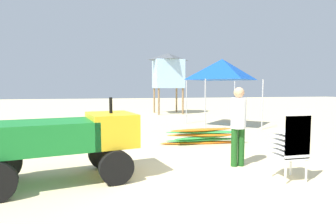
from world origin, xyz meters
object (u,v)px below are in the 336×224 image
(lifeguard_near_center, at_px, (238,121))
(traffic_cone_near, at_px, (41,131))
(traffic_cone_far, at_px, (49,143))
(surfboard_pile, at_px, (203,136))
(popup_canopy, at_px, (222,70))
(utility_cart, at_px, (67,138))
(lifeguard_tower, at_px, (168,71))
(stacked_plastic_chairs, at_px, (293,140))

(lifeguard_near_center, height_order, traffic_cone_near, lifeguard_near_center)
(traffic_cone_near, distance_m, traffic_cone_far, 2.40)
(traffic_cone_far, bearing_deg, traffic_cone_near, 106.41)
(surfboard_pile, height_order, popup_canopy, popup_canopy)
(utility_cart, xyz_separation_m, traffic_cone_near, (-1.40, 4.65, -0.55))
(lifeguard_tower, bearing_deg, stacked_plastic_chairs, -93.67)
(surfboard_pile, relative_size, lifeguard_near_center, 1.52)
(utility_cart, height_order, lifeguard_near_center, lifeguard_near_center)
(popup_canopy, height_order, traffic_cone_far, popup_canopy)
(utility_cart, xyz_separation_m, lifeguard_near_center, (3.44, 0.18, 0.19))
(popup_canopy, bearing_deg, stacked_plastic_chairs, -104.00)
(lifeguard_near_center, bearing_deg, stacked_plastic_chairs, -66.31)
(lifeguard_tower, bearing_deg, popup_canopy, -82.40)
(stacked_plastic_chairs, bearing_deg, surfboard_pile, 96.27)
(utility_cart, height_order, traffic_cone_near, utility_cart)
(surfboard_pile, bearing_deg, traffic_cone_near, 157.18)
(popup_canopy, xyz_separation_m, traffic_cone_near, (-7.06, -1.35, -2.23))
(utility_cart, distance_m, stacked_plastic_chairs, 4.04)
(surfboard_pile, distance_m, popup_canopy, 4.60)
(stacked_plastic_chairs, xyz_separation_m, traffic_cone_far, (-4.65, 3.29, -0.49))
(stacked_plastic_chairs, distance_m, lifeguard_tower, 13.61)
(lifeguard_near_center, distance_m, popup_canopy, 6.40)
(stacked_plastic_chairs, distance_m, traffic_cone_near, 7.74)
(surfboard_pile, xyz_separation_m, traffic_cone_near, (-4.95, 2.08, -0.00))
(lifeguard_tower, bearing_deg, utility_cart, -111.00)
(lifeguard_near_center, relative_size, lifeguard_tower, 0.43)
(traffic_cone_far, bearing_deg, lifeguard_near_center, -27.57)
(lifeguard_tower, relative_size, traffic_cone_far, 7.70)
(lifeguard_near_center, relative_size, traffic_cone_far, 3.32)
(utility_cart, bearing_deg, lifeguard_near_center, 2.94)
(utility_cart, relative_size, lifeguard_near_center, 1.62)
(utility_cart, bearing_deg, surfboard_pile, 35.90)
(traffic_cone_far, bearing_deg, utility_cart, -72.93)
(surfboard_pile, bearing_deg, lifeguard_near_center, -92.50)
(traffic_cone_near, relative_size, traffic_cone_far, 0.93)
(surfboard_pile, xyz_separation_m, lifeguard_tower, (1.25, 9.92, 2.57))
(surfboard_pile, relative_size, traffic_cone_far, 5.04)
(lifeguard_tower, xyz_separation_m, traffic_cone_near, (-6.19, -7.84, -2.57))
(stacked_plastic_chairs, relative_size, surfboard_pile, 0.50)
(popup_canopy, distance_m, traffic_cone_far, 7.67)
(utility_cart, bearing_deg, stacked_plastic_chairs, -13.44)
(popup_canopy, bearing_deg, lifeguard_near_center, -110.88)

